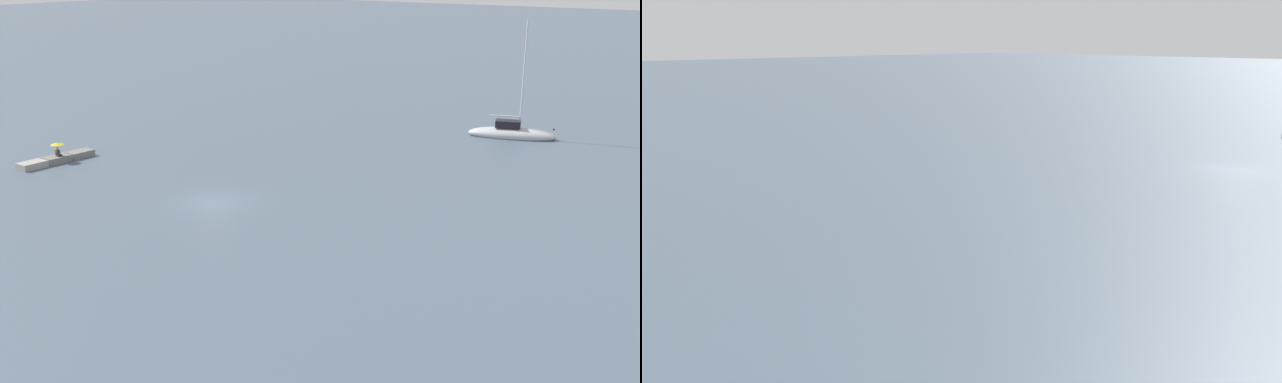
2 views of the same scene
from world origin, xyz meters
TOP-DOWN VIEW (x-y plane):
  - ground_plane at (0.00, 0.00)m, footprint 500.00×500.00m
  - seawall_pier at (0.00, -18.92)m, footprint 7.06×1.41m
  - person_seated_brown_left at (-0.18, -18.90)m, footprint 0.46×0.65m
  - umbrella_open_yellow at (-0.19, -18.87)m, footprint 1.16×1.16m
  - sailboat_grey_far at (-32.61, 9.23)m, footprint 5.05×8.90m

SIDE VIEW (x-z plane):
  - ground_plane at x=0.00m, z-range 0.00..0.00m
  - seawall_pier at x=0.00m, z-range 0.00..0.56m
  - sailboat_grey_far at x=-32.61m, z-range -5.59..6.44m
  - person_seated_brown_left at x=-0.18m, z-range 0.45..1.18m
  - umbrella_open_yellow at x=-0.19m, z-range 1.03..2.29m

